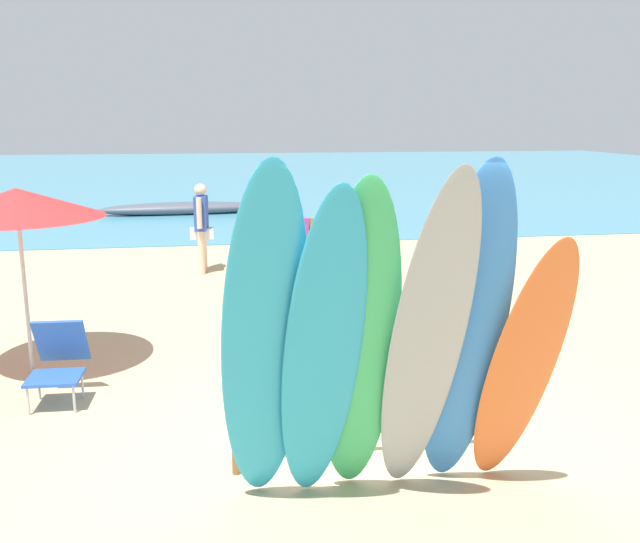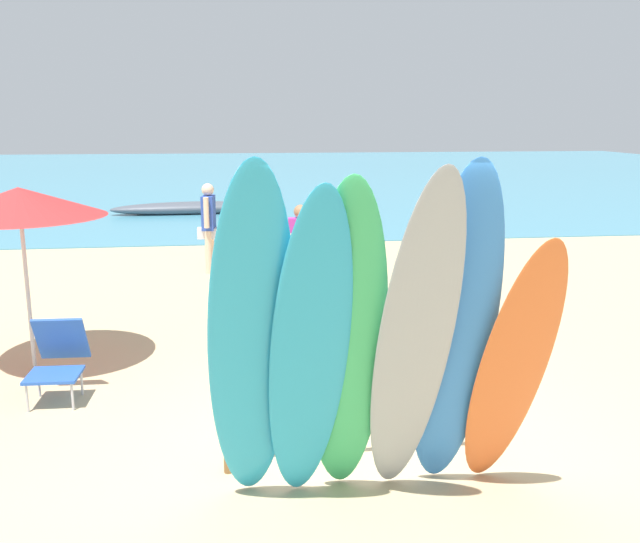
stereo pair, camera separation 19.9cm
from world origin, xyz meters
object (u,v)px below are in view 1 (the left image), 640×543
(surfboard_orange_5, at_px, (522,368))
(surfboard_blue_4, at_px, (465,338))
(beachgoer_strolling, at_px, (296,246))
(beachgoer_midbeach, at_px, (253,225))
(beach_umbrella, at_px, (17,203))
(distant_boat, at_px, (183,209))
(beachgoer_photographing, at_px, (339,262))
(surfboard_grey_3, at_px, (426,348))
(beachgoer_near_rack, at_px, (285,291))
(surfboard_rack, at_px, (368,397))
(surfboard_green_2, at_px, (359,350))
(surfboard_teal_0, at_px, (265,349))
(beach_chair_red, at_px, (58,358))
(beachgoer_by_water, at_px, (201,222))
(surfboard_teal_1, at_px, (322,358))

(surfboard_orange_5, bearing_deg, surfboard_blue_4, 176.38)
(beachgoer_strolling, xyz_separation_m, beachgoer_midbeach, (-0.52, 2.26, -0.00))
(surfboard_orange_5, bearing_deg, beach_umbrella, 135.99)
(distant_boat, bearing_deg, beachgoer_photographing, -77.55)
(surfboard_grey_3, distance_m, surfboard_blue_4, 0.34)
(beachgoer_strolling, relative_size, beachgoer_photographing, 0.99)
(surfboard_orange_5, height_order, distant_boat, surfboard_orange_5)
(beachgoer_near_rack, bearing_deg, beachgoer_strolling, -62.88)
(surfboard_grey_3, relative_size, beach_umbrella, 1.33)
(surfboard_rack, bearing_deg, surfboard_orange_5, -36.39)
(surfboard_green_2, xyz_separation_m, beachgoer_near_rack, (-0.19, 2.94, -0.32))
(surfboard_teal_0, distance_m, beachgoer_photographing, 4.88)
(surfboard_orange_5, distance_m, beach_chair_red, 4.48)
(surfboard_rack, xyz_separation_m, beach_umbrella, (-3.20, 2.58, 1.30))
(beach_chair_red, height_order, beach_umbrella, beach_umbrella)
(surfboard_rack, height_order, surfboard_orange_5, surfboard_orange_5)
(beach_chair_red, bearing_deg, beachgoer_by_water, 78.24)
(surfboard_green_2, height_order, beachgoer_strolling, surfboard_green_2)
(surfboard_teal_1, xyz_separation_m, beach_chair_red, (-2.24, 2.56, -0.79))
(surfboard_green_2, bearing_deg, beach_chair_red, 139.80)
(surfboard_rack, distance_m, surfboard_orange_5, 1.26)
(surfboard_teal_0, height_order, surfboard_grey_3, surfboard_teal_0)
(beachgoer_midbeach, distance_m, beach_umbrella, 5.70)
(surfboard_teal_1, distance_m, beachgoer_midbeach, 8.26)
(beachgoer_by_water, bearing_deg, surfboard_green_2, 14.65)
(surfboard_green_2, bearing_deg, distant_boat, 101.21)
(surfboard_blue_4, height_order, surfboard_orange_5, surfboard_blue_4)
(surfboard_grey_3, xyz_separation_m, surfboard_blue_4, (0.31, 0.12, 0.01))
(beach_umbrella, bearing_deg, surfboard_green_2, -48.13)
(surfboard_rack, relative_size, beachgoer_photographing, 1.49)
(beachgoer_near_rack, bearing_deg, surfboard_green_2, 129.81)
(beachgoer_strolling, bearing_deg, surfboard_orange_5, 103.31)
(surfboard_blue_4, height_order, beach_umbrella, surfboard_blue_4)
(beachgoer_strolling, bearing_deg, surfboard_green_2, 91.87)
(beachgoer_near_rack, distance_m, beachgoer_strolling, 3.03)
(surfboard_teal_0, distance_m, beachgoer_strolling, 6.05)
(surfboard_teal_0, bearing_deg, beachgoer_photographing, 70.75)
(beachgoer_near_rack, distance_m, beachgoer_midbeach, 5.26)
(surfboard_green_2, relative_size, beachgoer_near_rack, 1.66)
(beachgoer_midbeach, relative_size, beach_chair_red, 1.84)
(beachgoer_strolling, bearing_deg, surfboard_grey_3, 96.04)
(surfboard_teal_0, relative_size, surfboard_teal_1, 1.06)
(surfboard_grey_3, bearing_deg, surfboard_teal_0, 174.37)
(beachgoer_near_rack, bearing_deg, surfboard_rack, 137.03)
(beachgoer_strolling, bearing_deg, distant_boat, -73.60)
(surfboard_rack, bearing_deg, beachgoer_midbeach, 93.55)
(beach_umbrella, height_order, distant_boat, beach_umbrella)
(surfboard_teal_0, height_order, beachgoer_near_rack, surfboard_teal_0)
(surfboard_grey_3, xyz_separation_m, beachgoer_by_water, (-1.58, 8.25, -0.33))
(beachgoer_near_rack, height_order, beachgoer_photographing, beachgoer_near_rack)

